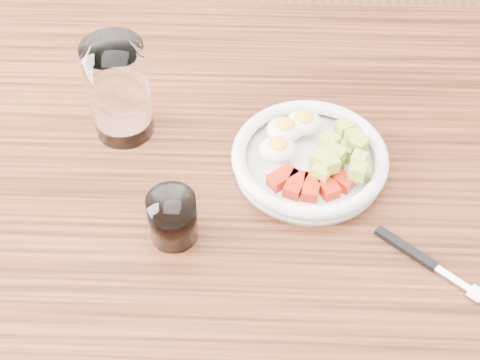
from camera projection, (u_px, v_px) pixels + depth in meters
name	position (u px, v px, depth m)	size (l,w,h in m)	color
dining_table	(247.00, 244.00, 0.97)	(1.50, 0.90, 0.77)	brown
bowl	(309.00, 157.00, 0.92)	(0.22, 0.22, 0.05)	white
fork	(423.00, 259.00, 0.83)	(0.15, 0.13, 0.01)	black
water_glass	(119.00, 90.00, 0.92)	(0.08, 0.08, 0.15)	white
coffee_glass	(173.00, 218.00, 0.83)	(0.06, 0.06, 0.07)	white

